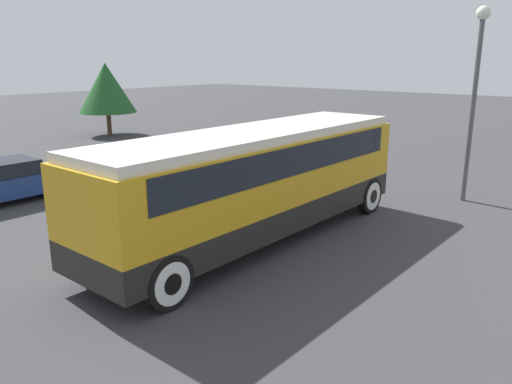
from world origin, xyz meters
The scene contains 7 objects.
ground_plane centered at (0.00, 0.00, 0.00)m, with size 120.00×120.00×0.00m, color #38383A.
tour_bus centered at (0.10, 0.00, 1.78)m, with size 10.05×2.58×2.94m.
parked_car_near centered at (-2.53, 8.86, 0.70)m, with size 4.17×1.87×1.39m.
parked_car_mid centered at (4.92, 5.03, 0.68)m, with size 4.79×1.85×1.37m.
parked_car_far centered at (3.00, 7.59, 0.66)m, with size 4.05×1.82×1.32m.
lamp_post centered at (7.48, -2.92, 4.05)m, with size 0.44×0.44×6.25m.
tree_left centered at (8.48, 19.14, 2.91)m, with size 3.51×3.51×4.42m.
Camera 1 is at (-9.56, -8.02, 4.67)m, focal length 35.00 mm.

